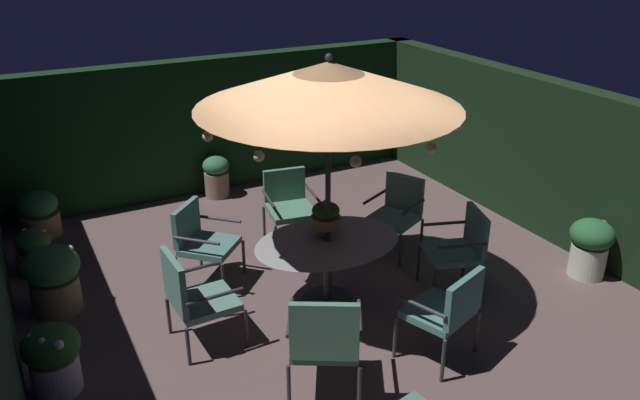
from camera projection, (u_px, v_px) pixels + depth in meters
ground_plane at (333, 299)px, 6.98m from camera, size 6.86×7.68×0.02m
hedge_backdrop_rear at (215, 124)px, 9.57m from camera, size 6.86×0.30×2.01m
hedge_backdrop_right at (561, 164)px, 7.98m from camera, size 0.30×7.68×2.01m
patio_dining_table at (328, 252)px, 6.68m from camera, size 1.59×1.17×0.74m
patio_umbrella at (329, 85)px, 5.97m from camera, size 2.58×2.58×2.69m
centerpiece_planter at (326, 216)px, 6.64m from camera, size 0.32×0.32×0.41m
patio_chair_north at (201, 238)px, 7.09m from camera, size 0.83×0.83×0.94m
patio_chair_northeast at (193, 295)px, 6.02m from camera, size 0.64×0.64×1.00m
patio_chair_east at (325, 338)px, 5.33m from camera, size 0.84×0.83×1.04m
patio_chair_southeast at (448, 308)px, 5.79m from camera, size 0.77×0.73×0.94m
patio_chair_south at (461, 245)px, 6.91m from camera, size 0.73×0.73×0.97m
patio_chair_southwest at (397, 209)px, 7.79m from camera, size 0.75×0.75×0.96m
patio_chair_west at (289, 202)px, 7.98m from camera, size 0.68×0.70×0.95m
potted_plant_back_center at (39, 213)px, 8.28m from camera, size 0.49×0.49×0.61m
potted_plant_back_right at (216, 175)px, 9.46m from camera, size 0.39×0.39×0.62m
potted_plant_back_left at (53, 357)px, 5.48m from camera, size 0.49×0.49×0.65m
potted_plant_right_far at (35, 251)px, 7.42m from camera, size 0.42×0.42×0.53m
potted_plant_front_corner at (590, 245)px, 7.30m from camera, size 0.50×0.50×0.70m
potted_plant_left_near at (53, 277)px, 6.61m from camera, size 0.58×0.58×0.74m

